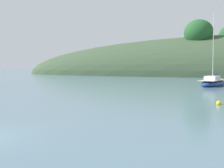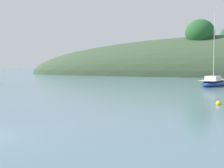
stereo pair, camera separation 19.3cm
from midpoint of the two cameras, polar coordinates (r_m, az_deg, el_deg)
name	(u,v)px [view 2 (the right image)]	position (r m, az deg, el deg)	size (l,w,h in m)	color
sailboat_yellow_far	(214,83)	(49.08, 18.50, 0.19)	(4.92, 8.19, 11.23)	navy
mooring_buoy_outer	(219,103)	(26.55, 19.34, -3.39)	(0.44, 0.44, 0.54)	yellow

